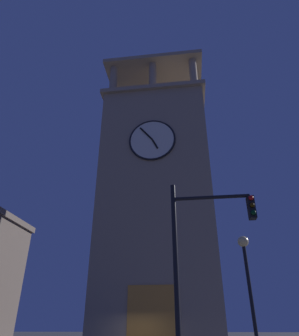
% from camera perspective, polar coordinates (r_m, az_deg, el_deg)
% --- Properties ---
extents(clocktower, '(9.25, 7.86, 27.46)m').
position_cam_1_polar(clocktower, '(25.70, 1.54, -7.06)').
color(clocktower, gray).
rests_on(clocktower, ground_plane).
extents(traffic_signal_near, '(2.70, 0.41, 5.99)m').
position_cam_1_polar(traffic_signal_near, '(9.89, 9.56, -14.31)').
color(traffic_signal_near, black).
rests_on(traffic_signal_near, ground_plane).
extents(street_lamp, '(0.44, 0.44, 4.99)m').
position_cam_1_polar(street_lamp, '(13.24, 17.90, -18.35)').
color(street_lamp, black).
rests_on(street_lamp, ground_plane).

